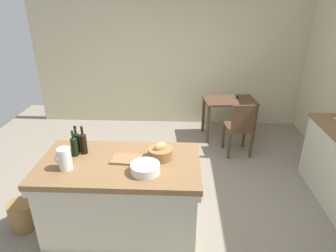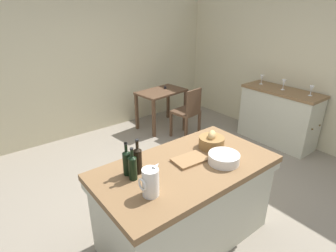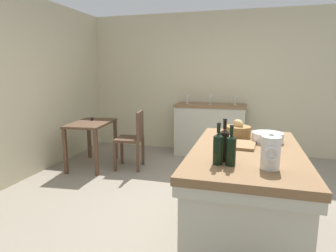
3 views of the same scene
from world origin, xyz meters
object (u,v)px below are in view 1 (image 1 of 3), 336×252
object	(u,v)px
bread_basket	(160,152)
cutting_board	(127,159)
pitcher	(65,159)
writing_desk	(229,106)
wicker_hamper	(23,215)
wooden_chair	(240,127)
wine_bottle_dark	(83,143)
wine_bottle_green	(74,146)
island_table	(122,193)
wine_bottle_amber	(77,141)
wash_bowl	(145,168)

from	to	relation	value
bread_basket	cutting_board	distance (m)	0.36
pitcher	cutting_board	xyz separation A→B (m)	(0.58, 0.19, -0.11)
writing_desk	wicker_hamper	world-z (taller)	writing_desk
writing_desk	wooden_chair	bearing A→B (deg)	-83.57
writing_desk	bread_basket	world-z (taller)	bread_basket
wine_bottle_dark	wine_bottle_green	bearing A→B (deg)	-147.57
writing_desk	cutting_board	world-z (taller)	cutting_board
island_table	wine_bottle_green	distance (m)	0.73
wine_bottle_dark	wicker_hamper	distance (m)	1.13
wine_bottle_green	bread_basket	bearing A→B (deg)	-0.94
wine_bottle_green	wicker_hamper	xyz separation A→B (m)	(-0.64, -0.17, -0.82)
pitcher	wicker_hamper	bearing A→B (deg)	171.53
wine_bottle_dark	wicker_hamper	xyz separation A→B (m)	(-0.73, -0.22, -0.83)
bread_basket	wicker_hamper	size ratio (longest dim) A/B	0.79
pitcher	wine_bottle_amber	size ratio (longest dim) A/B	0.89
cutting_board	wine_bottle_green	bearing A→B (deg)	172.37
writing_desk	wicker_hamper	distance (m)	3.65
pitcher	wicker_hamper	xyz separation A→B (m)	(-0.64, 0.10, -0.82)
bread_basket	cutting_board	bearing A→B (deg)	-170.07
cutting_board	island_table	bearing A→B (deg)	-155.84
wooden_chair	cutting_board	distance (m)	2.31
wine_bottle_dark	writing_desk	bearing A→B (deg)	49.39
wooden_chair	bread_basket	bearing A→B (deg)	-125.36
pitcher	wine_bottle_dark	xyz separation A→B (m)	(0.09, 0.32, 0.01)
cutting_board	wine_bottle_green	world-z (taller)	wine_bottle_green
writing_desk	pitcher	size ratio (longest dim) A/B	3.54
island_table	wine_bottle_green	bearing A→B (deg)	167.56
bread_basket	wine_bottle_amber	distance (m)	0.93
island_table	writing_desk	world-z (taller)	island_table
wine_bottle_amber	pitcher	bearing A→B (deg)	-90.61
pitcher	writing_desk	bearing A→B (deg)	51.84
cutting_board	wine_bottle_green	distance (m)	0.59
wine_bottle_amber	wine_bottle_green	size ratio (longest dim) A/B	1.03
bread_basket	wicker_hamper	xyz separation A→B (m)	(-1.57, -0.15, -0.77)
cutting_board	wine_bottle_green	xyz separation A→B (m)	(-0.57, 0.08, 0.11)
bread_basket	wicker_hamper	world-z (taller)	bread_basket
bread_basket	wine_bottle_amber	world-z (taller)	wine_bottle_amber
island_table	pitcher	bearing A→B (deg)	-162.84
island_table	writing_desk	xyz separation A→B (m)	(1.51, 2.41, 0.14)
island_table	wicker_hamper	world-z (taller)	island_table
pitcher	wine_bottle_amber	bearing A→B (deg)	89.39
wine_bottle_amber	wash_bowl	bearing A→B (deg)	-25.82
writing_desk	wicker_hamper	size ratio (longest dim) A/B	2.94
wine_bottle_dark	island_table	bearing A→B (deg)	-21.65
wine_bottle_green	wine_bottle_dark	bearing A→B (deg)	32.43
wooden_chair	wine_bottle_amber	distance (m)	2.63
island_table	wooden_chair	world-z (taller)	wooden_chair
wine_bottle_dark	wine_bottle_amber	bearing A→B (deg)	157.13
wine_bottle_green	writing_desk	bearing A→B (deg)	48.84
pitcher	wooden_chair	bearing A→B (deg)	42.09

